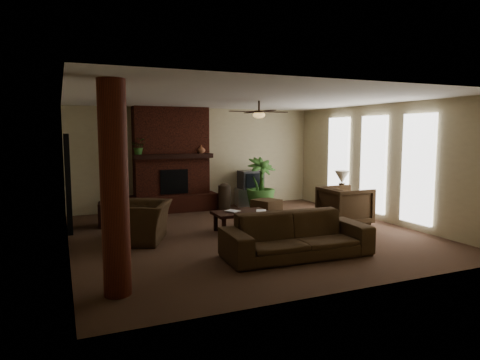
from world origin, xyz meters
name	(u,v)px	position (x,y,z in m)	size (l,w,h in m)	color
room_shell	(248,168)	(0.00, 0.00, 1.40)	(7.00, 7.00, 7.00)	brown
fireplace	(172,168)	(-0.80, 3.22, 1.16)	(2.40, 0.70, 2.80)	#4B1E14
windows	(373,164)	(3.45, 0.20, 1.35)	(0.08, 3.65, 2.35)	white
log_column	(115,189)	(-2.95, -2.40, 1.40)	(0.36, 0.36, 2.80)	#5E2517
doorway	(68,183)	(-3.44, 1.80, 1.05)	(0.10, 1.00, 2.10)	black
ceiling_fan	(259,114)	(0.40, 0.30, 2.53)	(1.35, 1.35, 0.37)	black
sofa	(297,228)	(0.11, -1.82, 0.50)	(2.54, 0.74, 0.99)	#3F2D1B
armchair_left	(141,215)	(-2.16, 0.24, 0.52)	(1.18, 0.77, 1.03)	#3F2D1B
armchair_right	(345,204)	(2.38, -0.15, 0.50)	(0.97, 0.90, 0.99)	#3F2D1B
coffee_table	(241,214)	(-0.03, 0.26, 0.37)	(1.20, 0.70, 0.43)	black
ottoman	(266,207)	(1.29, 1.68, 0.20)	(0.60, 0.60, 0.40)	#3F2D1B
tv_stand	(250,197)	(1.51, 3.15, 0.25)	(0.85, 0.50, 0.50)	silver
tv	(251,180)	(1.51, 3.14, 0.76)	(0.65, 0.53, 0.52)	#343437
floor_vase	(224,195)	(0.49, 2.63, 0.43)	(0.34, 0.34, 0.77)	#34281D
floor_plant	(260,196)	(1.43, 2.32, 0.41)	(0.81, 1.45, 0.81)	#335D25
side_table_left	(110,214)	(-2.58, 1.87, 0.28)	(0.50, 0.50, 0.55)	black
lamp_left	(108,183)	(-2.60, 1.88, 1.00)	(0.43, 0.43, 0.65)	black
side_table_right	(340,209)	(2.67, 0.41, 0.28)	(0.50, 0.50, 0.55)	black
lamp_right	(342,179)	(2.71, 0.43, 1.00)	(0.45, 0.45, 0.65)	black
mantel_plant	(139,148)	(-1.70, 3.00, 1.72)	(0.38, 0.42, 0.33)	#335D25
mantel_vase	(201,149)	(-0.04, 2.98, 1.67)	(0.22, 0.23, 0.22)	brown
book_a	(229,206)	(-0.31, 0.27, 0.57)	(0.22, 0.03, 0.29)	#999999
book_b	(256,205)	(0.27, 0.15, 0.58)	(0.21, 0.02, 0.29)	#999999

